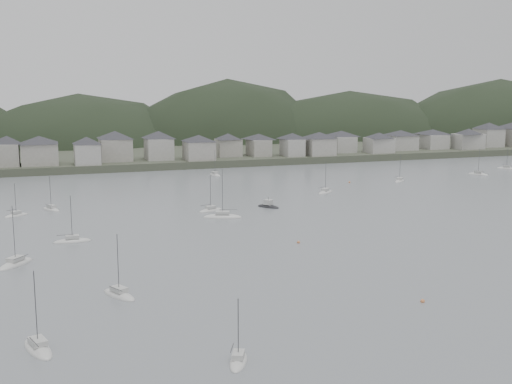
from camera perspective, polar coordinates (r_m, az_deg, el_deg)
name	(u,v)px	position (r m, az deg, el deg)	size (l,w,h in m)	color
ground	(412,305)	(103.59, 13.80, -9.80)	(900.00, 900.00, 0.00)	slate
far_shore_land	(134,141)	(382.00, -10.81, 4.49)	(900.00, 250.00, 3.00)	#383D2D
forested_ridge	(151,168)	(358.91, -9.39, 2.17)	(851.55, 103.94, 102.57)	black
waterfront_town	(284,142)	(286.07, 2.55, 4.46)	(451.48, 28.46, 12.92)	gray
moored_fleet	(230,227)	(153.81, -2.37, -3.11)	(241.28, 168.19, 13.68)	silver
motor_launch_far	(268,206)	(178.83, 1.11, -1.28)	(6.13, 7.10, 3.68)	black
mooring_buoys	(305,250)	(132.84, 4.43, -5.18)	(128.33, 127.16, 0.70)	#D07945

